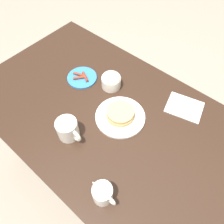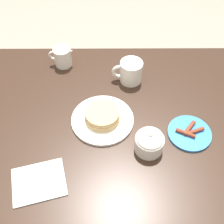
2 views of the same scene
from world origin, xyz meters
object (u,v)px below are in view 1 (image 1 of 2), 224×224
at_px(creamer_pitcher, 102,193).
at_px(sugar_bowl, 111,80).
at_px(side_plate_bacon, 82,77).
at_px(coffee_mug, 68,129).
at_px(pancake_plate, 120,115).
at_px(napkin, 184,107).

xyz_separation_m(creamer_pitcher, sugar_bowl, (-0.34, 0.44, -0.00)).
distance_m(side_plate_bacon, coffee_mug, 0.35).
bearing_deg(coffee_mug, creamer_pitcher, -19.05).
distance_m(coffee_mug, creamer_pitcher, 0.31).
relative_size(pancake_plate, creamer_pitcher, 2.06).
relative_size(side_plate_bacon, sugar_bowl, 1.60).
height_order(side_plate_bacon, creamer_pitcher, creamer_pitcher).
distance_m(coffee_mug, sugar_bowl, 0.34).
height_order(pancake_plate, creamer_pitcher, creamer_pitcher).
bearing_deg(pancake_plate, coffee_mug, -117.09).
relative_size(sugar_bowl, napkin, 0.51).
bearing_deg(coffee_mug, sugar_bowl, 98.30).
bearing_deg(sugar_bowl, creamer_pitcher, -52.41).
bearing_deg(side_plate_bacon, napkin, 19.88).
bearing_deg(napkin, creamer_pitcher, -92.23).
xyz_separation_m(side_plate_bacon, coffee_mug, (0.20, -0.28, 0.04)).
relative_size(side_plate_bacon, creamer_pitcher, 1.39).
xyz_separation_m(pancake_plate, creamer_pitcher, (0.18, -0.32, 0.03)).
height_order(sugar_bowl, napkin, sugar_bowl).
bearing_deg(coffee_mug, side_plate_bacon, 126.05).
bearing_deg(sugar_bowl, coffee_mug, -81.70).
xyz_separation_m(side_plate_bacon, napkin, (0.51, 0.19, -0.00)).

